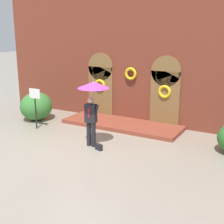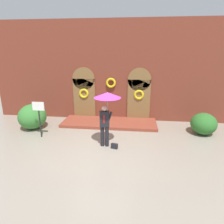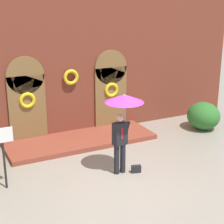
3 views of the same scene
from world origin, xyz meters
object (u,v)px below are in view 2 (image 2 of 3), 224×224
(shrub_left, at_px, (32,117))
(shrub_right, at_px, (204,124))
(handbag, at_px, (114,146))
(person_with_umbrella, at_px, (107,103))
(sign_post, at_px, (39,114))

(shrub_left, distance_m, shrub_right, 8.70)
(handbag, xyz_separation_m, shrub_left, (-4.51, 1.80, 0.54))
(person_with_umbrella, relative_size, shrub_right, 1.80)
(person_with_umbrella, height_order, sign_post, person_with_umbrella)
(person_with_umbrella, height_order, shrub_left, person_with_umbrella)
(sign_post, bearing_deg, person_with_umbrella, -10.12)
(person_with_umbrella, distance_m, sign_post, 3.39)
(handbag, relative_size, shrub_right, 0.21)
(person_with_umbrella, relative_size, shrub_left, 1.52)
(sign_post, height_order, shrub_left, sign_post)
(shrub_left, relative_size, shrub_right, 1.19)
(handbag, xyz_separation_m, sign_post, (-3.59, 0.78, 1.05))
(sign_post, relative_size, shrub_left, 1.11)
(sign_post, height_order, shrub_right, sign_post)
(person_with_umbrella, bearing_deg, shrub_right, 22.54)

